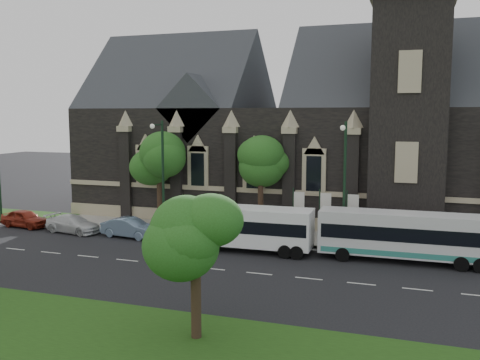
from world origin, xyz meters
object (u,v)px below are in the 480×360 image
at_px(street_lamp_mid, 162,171).
at_px(banner_flag_left, 297,209).
at_px(street_lamp_near, 344,178).
at_px(box_trailer, 185,228).
at_px(banner_flag_right, 351,212).
at_px(car_far_red, 25,218).
at_px(tree_park_east, 201,231).
at_px(tree_walk_left, 162,159).
at_px(tour_coach, 406,235).
at_px(shuttle_bus, 255,226).
at_px(sedan, 130,228).
at_px(banner_flag_center, 323,211).
at_px(car_far_white, 73,224).
at_px(tree_walk_right, 264,161).

bearing_deg(street_lamp_mid, banner_flag_left, 10.50).
relative_size(street_lamp_near, box_trailer, 2.76).
relative_size(banner_flag_right, car_far_red, 0.92).
xyz_separation_m(tree_park_east, tree_walk_left, (-11.97, 20.03, 1.12)).
bearing_deg(street_lamp_mid, tour_coach, -5.19).
distance_m(tree_park_east, shuttle_bus, 14.63).
relative_size(tree_walk_left, box_trailer, 2.34).
height_order(street_lamp_mid, banner_flag_right, street_lamp_mid).
height_order(tree_park_east, banner_flag_right, tree_park_east).
bearing_deg(car_far_red, banner_flag_right, -77.23).
distance_m(tour_coach, car_far_red, 30.70).
height_order(street_lamp_mid, sedan, street_lamp_mid).
xyz_separation_m(banner_flag_left, banner_flag_center, (2.00, 0.00, 0.00)).
distance_m(tree_park_east, car_far_white, 23.48).
bearing_deg(banner_flag_center, shuttle_bus, -134.43).
xyz_separation_m(tree_park_east, sedan, (-12.33, 15.11, -3.86)).
relative_size(street_lamp_mid, banner_flag_center, 2.25).
height_order(sedan, car_far_red, sedan).
distance_m(street_lamp_near, street_lamp_mid, 14.00).
bearing_deg(sedan, banner_flag_left, -69.82).
distance_m(banner_flag_center, box_trailer, 10.41).
bearing_deg(sedan, tour_coach, -85.28).
height_order(street_lamp_mid, banner_flag_center, street_lamp_mid).
xyz_separation_m(street_lamp_mid, shuttle_bus, (8.27, -2.20, -3.35)).
height_order(car_far_red, car_far_white, car_far_red).
relative_size(banner_flag_center, car_far_white, 0.83).
bearing_deg(tour_coach, banner_flag_center, 148.06).
xyz_separation_m(tree_walk_left, sedan, (-0.36, -4.92, -4.97)).
bearing_deg(tree_walk_right, shuttle_bus, -79.73).
relative_size(tree_walk_left, car_far_red, 1.76).
bearing_deg(banner_flag_center, tour_coach, -31.00).
xyz_separation_m(tree_park_east, banner_flag_right, (4.11, 18.32, -2.24)).
distance_m(tree_park_east, banner_flag_left, 18.46).
relative_size(tree_park_east, street_lamp_mid, 0.70).
bearing_deg(tree_walk_right, street_lamp_near, -28.06).
relative_size(tour_coach, box_trailer, 3.37).
relative_size(banner_flag_left, shuttle_bus, 0.50).
bearing_deg(tree_walk_right, tree_park_east, -81.58).
height_order(tree_park_east, street_lamp_near, street_lamp_near).
distance_m(shuttle_bus, box_trailer, 6.10).
bearing_deg(shuttle_bus, box_trailer, 166.20).
distance_m(shuttle_bus, sedan, 10.51).
distance_m(street_lamp_mid, box_trailer, 4.85).
xyz_separation_m(street_lamp_near, banner_flag_center, (-1.71, 1.91, -2.73)).
distance_m(tree_park_east, banner_flag_center, 18.58).
distance_m(tree_walk_left, banner_flag_right, 16.52).
relative_size(banner_flag_left, tour_coach, 0.36).
bearing_deg(box_trailer, banner_flag_right, 19.59).
relative_size(banner_flag_center, tour_coach, 0.36).
xyz_separation_m(tree_walk_right, tour_coach, (11.00, -5.27, -4.07)).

